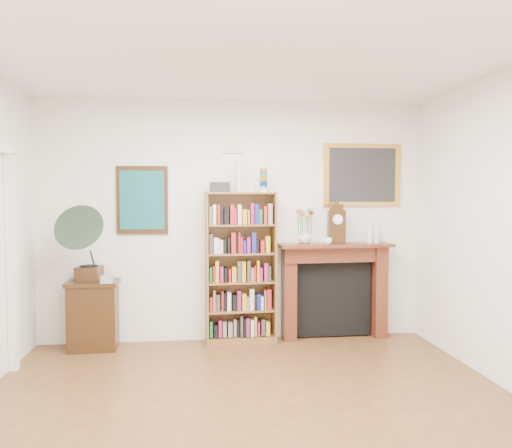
{
  "coord_description": "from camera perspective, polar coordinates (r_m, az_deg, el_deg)",
  "views": [
    {
      "loc": [
        -0.42,
        -3.35,
        1.67
      ],
      "look_at": [
        0.16,
        1.6,
        1.41
      ],
      "focal_mm": 35.0,
      "sensor_mm": 36.0,
      "label": 1
    }
  ],
  "objects": [
    {
      "name": "teal_poster",
      "position": [
        5.86,
        -12.87,
        2.68
      ],
      "size": [
        0.58,
        0.04,
        0.78
      ],
      "color": "black",
      "rests_on": "back_wall"
    },
    {
      "name": "mantel_clock",
      "position": [
        5.92,
        9.18,
        -0.09
      ],
      "size": [
        0.21,
        0.13,
        0.46
      ],
      "rotation": [
        0.0,
        0.0,
        -0.08
      ],
      "color": "black",
      "rests_on": "fireplace"
    },
    {
      "name": "gramophone",
      "position": [
        5.67,
        -18.89,
        -1.63
      ],
      "size": [
        0.57,
        0.69,
        0.84
      ],
      "rotation": [
        0.0,
        0.0,
        -0.1
      ],
      "color": "black",
      "rests_on": "side_cabinet"
    },
    {
      "name": "small_picture",
      "position": [
        5.88,
        -2.58,
        9.59
      ],
      "size": [
        0.26,
        0.04,
        0.3
      ],
      "color": "white",
      "rests_on": "back_wall"
    },
    {
      "name": "bottle_right",
      "position": [
        6.09,
        13.6,
        -1.19
      ],
      "size": [
        0.06,
        0.06,
        0.2
      ],
      "primitive_type": "cylinder",
      "color": "silver",
      "rests_on": "fireplace"
    },
    {
      "name": "cd_stack",
      "position": [
        5.64,
        -16.68,
        -6.07
      ],
      "size": [
        0.12,
        0.12,
        0.08
      ],
      "primitive_type": "cube",
      "rotation": [
        0.0,
        0.0,
        -0.02
      ],
      "color": "#B6B5C2",
      "rests_on": "side_cabinet"
    },
    {
      "name": "bottle_left",
      "position": [
        6.07,
        12.86,
        -1.01
      ],
      "size": [
        0.07,
        0.07,
        0.24
      ],
      "primitive_type": "cylinder",
      "color": "silver",
      "rests_on": "fireplace"
    },
    {
      "name": "fireplace",
      "position": [
        6.05,
        8.91,
        -6.6
      ],
      "size": [
        1.36,
        0.38,
        1.14
      ],
      "rotation": [
        0.0,
        0.0,
        0.05
      ],
      "color": "#4D1A12",
      "rests_on": "floor"
    },
    {
      "name": "gilt_painting",
      "position": [
        6.16,
        12.04,
        5.5
      ],
      "size": [
        0.95,
        0.04,
        0.75
      ],
      "color": "gold",
      "rests_on": "back_wall"
    },
    {
      "name": "room",
      "position": [
        3.39,
        0.46,
        -1.67
      ],
      "size": [
        4.51,
        5.01,
        2.81
      ],
      "color": "#582F1A",
      "rests_on": "ground"
    },
    {
      "name": "teacup",
      "position": [
        5.84,
        8.22,
        -1.92
      ],
      "size": [
        0.1,
        0.1,
        0.08
      ],
      "primitive_type": "imported",
      "rotation": [
        0.0,
        0.0,
        -0.04
      ],
      "color": "white",
      "rests_on": "fireplace"
    },
    {
      "name": "flower_vase",
      "position": [
        5.88,
        5.61,
        -1.46
      ],
      "size": [
        0.18,
        0.18,
        0.16
      ],
      "primitive_type": "imported",
      "rotation": [
        0.0,
        0.0,
        0.19
      ],
      "color": "silver",
      "rests_on": "fireplace"
    },
    {
      "name": "bookshelf",
      "position": [
        5.75,
        -1.78,
        -4.02
      ],
      "size": [
        0.81,
        0.32,
        2.0
      ],
      "rotation": [
        0.0,
        0.0,
        0.05
      ],
      "color": "brown",
      "rests_on": "floor"
    },
    {
      "name": "side_cabinet",
      "position": [
        5.89,
        -18.1,
        -9.86
      ],
      "size": [
        0.57,
        0.42,
        0.76
      ],
      "primitive_type": "cube",
      "rotation": [
        0.0,
        0.0,
        0.03
      ],
      "color": "black",
      "rests_on": "floor"
    }
  ]
}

